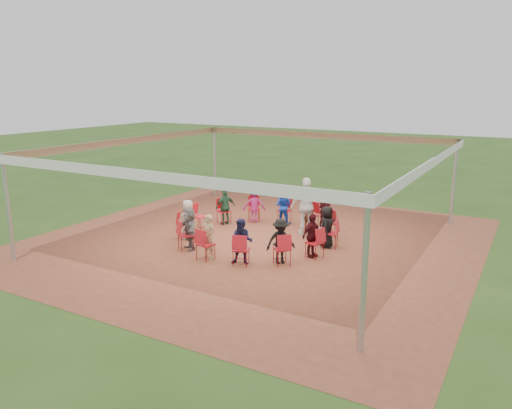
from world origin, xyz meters
The scene contains 31 objects.
ground centered at (0.00, 0.00, 0.00)m, with size 80.00×80.00×0.00m, color #294917.
dirt_patch centered at (0.00, 0.00, 0.01)m, with size 13.00×13.00×0.00m, color brown.
tent centered at (0.00, 0.00, 2.37)m, with size 10.33×10.33×3.00m.
chair_0 centered at (2.27, 0.47, 0.45)m, with size 0.42×0.44×0.90m, color red, non-canonical shape.
chair_1 centered at (1.79, 1.47, 0.45)m, with size 0.42×0.44×0.90m, color red, non-canonical shape.
chair_2 centered at (0.90, 2.13, 0.45)m, with size 0.42×0.44×0.90m, color red, non-canonical shape.
chair_3 centered at (-0.19, 2.31, 0.45)m, with size 0.42×0.44×0.90m, color red, non-canonical shape.
chair_4 centered at (-1.24, 1.96, 0.45)m, with size 0.42×0.44×0.90m, color red, non-canonical shape.
chair_5 centered at (-2.01, 1.15, 0.45)m, with size 0.42×0.44×0.90m, color red, non-canonical shape.
chair_6 centered at (-2.32, 0.09, 0.45)m, with size 0.42×0.44×0.90m, color red, non-canonical shape.
chair_7 centered at (-2.09, -1.00, 0.45)m, with size 0.42×0.44×0.90m, color red, non-canonical shape.
chair_8 centered at (-1.39, -1.86, 0.45)m, with size 0.42×0.44×0.90m, color red, non-canonical shape.
chair_9 centered at (-0.37, -2.29, 0.45)m, with size 0.42×0.44×0.90m, color red, non-canonical shape.
chair_10 centered at (0.74, -2.20, 0.45)m, with size 0.42×0.44×0.90m, color red, non-canonical shape.
chair_11 centered at (1.68, -1.60, 0.45)m, with size 0.42×0.44×0.90m, color red, non-canonical shape.
chair_12 centered at (2.23, -0.64, 0.45)m, with size 0.42×0.44×0.90m, color red, non-canonical shape.
person_seated_0 centered at (2.15, 0.44, 0.64)m, with size 0.62×0.35×1.27m, color black.
person_seated_1 centered at (1.70, 1.39, 0.64)m, with size 1.17×0.44×1.27m, color #3E0C12.
person_seated_2 centered at (0.86, 2.02, 0.64)m, with size 0.46×0.30×1.27m, color brown.
person_seated_3 centered at (-0.18, 2.19, 0.64)m, with size 0.61×0.35×1.27m, color #1336A2.
person_seated_4 centered at (-1.18, 1.86, 0.64)m, with size 0.82×0.40×1.27m, color #9C2062.
person_seated_5 centered at (-1.91, 1.09, 0.64)m, with size 0.74×0.38×1.27m, color #265436.
person_seated_6 centered at (-1.98, -0.95, 0.64)m, with size 0.62×0.35×1.27m, color #A8A797.
person_seated_7 centered at (-1.32, -1.76, 0.64)m, with size 1.17×0.44×1.27m, color slate.
person_seated_8 centered at (-0.35, -2.17, 0.64)m, with size 0.46×0.30×1.27m, color #A0855D.
person_seated_9 centered at (0.70, -2.08, 0.64)m, with size 0.61×0.35×1.27m, color #1A1C41.
person_seated_10 centered at (1.59, -1.52, 0.64)m, with size 0.82×0.40×1.27m, color black.
person_seated_11 centered at (2.11, -0.61, 0.64)m, with size 0.74×0.38×1.27m, color #3E0C12.
standing_person centered at (1.07, 1.38, 0.95)m, with size 1.10×0.56×1.88m, color white.
cable_coil centered at (0.80, -0.11, 0.02)m, with size 0.36×0.36×0.03m.
laptop centered at (1.99, 0.41, 0.60)m, with size 0.29×0.34×0.20m.
Camera 1 is at (7.43, -13.14, 4.74)m, focal length 35.00 mm.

